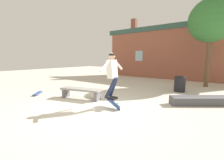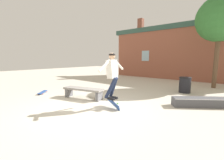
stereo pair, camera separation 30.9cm
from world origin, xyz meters
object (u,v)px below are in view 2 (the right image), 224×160
(skateboard_resting, at_px, (43,92))
(tree_right, at_px, (220,19))
(skater, at_px, (112,72))
(skate_ledge, at_px, (203,102))
(trash_bin, at_px, (185,84))
(skateboard_flipping, at_px, (113,103))
(park_bench, at_px, (83,91))

(skateboard_resting, bearing_deg, tree_right, -84.42)
(skater, bearing_deg, skate_ledge, 39.81)
(skate_ledge, bearing_deg, tree_right, 55.81)
(trash_bin, height_order, skateboard_flipping, trash_bin)
(tree_right, height_order, skateboard_flipping, tree_right)
(park_bench, bearing_deg, skateboard_flipping, -19.80)
(tree_right, relative_size, park_bench, 2.74)
(park_bench, bearing_deg, tree_right, 42.93)
(tree_right, relative_size, skateboard_resting, 6.88)
(tree_right, bearing_deg, skate_ledge, -88.42)
(skate_ledge, xyz_separation_m, skateboard_resting, (-6.43, -2.68, -0.09))
(trash_bin, height_order, skateboard_resting, trash_bin)
(skate_ledge, distance_m, skateboard_resting, 6.97)
(tree_right, bearing_deg, park_bench, -122.56)
(skateboard_flipping, bearing_deg, park_bench, -168.72)
(park_bench, bearing_deg, skateboard_resting, -177.86)
(trash_bin, xyz_separation_m, skateboard_flipping, (-1.28, -4.12, -0.23))
(tree_right, relative_size, trash_bin, 6.51)
(tree_right, distance_m, skateboard_resting, 10.16)
(skateboard_flipping, bearing_deg, skater, -69.22)
(park_bench, xyz_separation_m, trash_bin, (3.06, 3.95, 0.08))
(park_bench, xyz_separation_m, skate_ledge, (4.17, 2.00, -0.17))
(park_bench, distance_m, skateboard_resting, 2.38)
(skateboard_flipping, height_order, skateboard_resting, skateboard_flipping)
(tree_right, distance_m, skater, 7.40)
(park_bench, relative_size, skateboard_flipping, 2.47)
(skate_ledge, height_order, skater, skater)
(skateboard_flipping, bearing_deg, skateboard_resting, -156.23)
(park_bench, distance_m, skate_ledge, 4.63)
(skate_ledge, xyz_separation_m, skater, (-2.38, -2.23, 1.11))
(skateboard_flipping, bearing_deg, trash_bin, 89.32)
(trash_bin, height_order, skater, skater)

